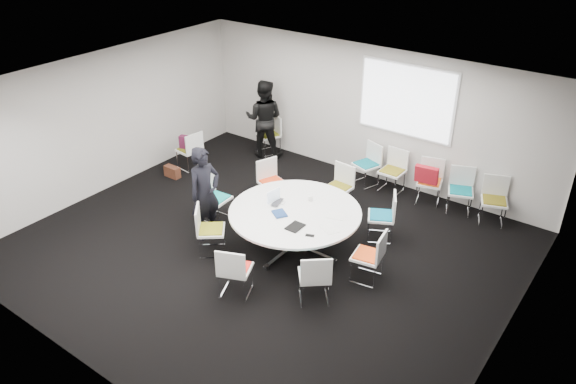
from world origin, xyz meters
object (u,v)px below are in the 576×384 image
Objects in this scene: chair_ring_g at (236,279)px; chair_back_b at (392,179)px; chair_ring_h at (314,285)px; cup at (310,198)px; person_main at (205,193)px; chair_spare_left at (190,157)px; chair_back_e at (492,209)px; brown_bag at (172,172)px; chair_back_a at (366,172)px; maroon_bag at (189,142)px; laptop at (280,203)px; conference_table at (295,220)px; chair_ring_e at (216,207)px; chair_ring_c at (338,196)px; chair_ring_f at (211,238)px; chair_ring_a at (368,265)px; chair_back_d at (459,199)px; chair_ring_d at (272,190)px; chair_ring_b at (381,224)px; person_back at (264,119)px; chair_person_back at (269,142)px; chair_back_c at (428,190)px.

chair_ring_g and chair_back_b have the same top height.
chair_ring_h is 1.82m from cup.
chair_ring_h is at bearing -90.35° from person_main.
chair_ring_h is 5.14m from chair_spare_left.
chair_back_b is at bearing -20.78° from chair_back_e.
brown_bag is (-2.19, 1.22, -0.73)m from person_main.
maroon_bag is (-3.49, -1.64, 0.34)m from chair_back_a.
laptop is 0.86× the size of brown_bag.
conference_table is 1.74m from chair_ring_e.
chair_ring_c is 1.00× the size of chair_ring_f.
chair_ring_c reaches higher than laptop.
chair_ring_g is at bearing -30.50° from brown_bag.
chair_ring_a is 1.00m from chair_ring_h.
chair_spare_left is at bearing 169.11° from cup.
chair_ring_h is (2.77, -0.86, 0.00)m from chair_ring_e.
chair_ring_e is 4.61m from chair_back_d.
chair_ring_h is 1.80m from laptop.
chair_back_b is at bearing 61.61° from chair_ring_g.
chair_back_b reaches higher than laptop.
chair_ring_d is at bearing 99.38° from chair_ring_h.
chair_ring_b is at bearing -47.69° from person_main.
chair_back_b is 9.78× the size of cup.
person_back is at bearing 136.03° from conference_table.
chair_ring_b is 4.17m from chair_person_back.
cup is (1.73, 0.55, 0.50)m from chair_ring_e.
chair_ring_b is at bearing 49.72° from chair_ring_h.
chair_back_d is (2.89, 3.79, 0.00)m from chair_ring_f.
chair_ring_a is 2.89m from chair_back_c.
chair_ring_h is (2.31, -1.97, 0.00)m from chair_ring_d.
chair_ring_d is 1.00× the size of chair_back_c.
chair_back_e is 2.44× the size of brown_bag.
chair_ring_b is 1.00× the size of chair_ring_c.
chair_back_b is at bearing -6.92° from chair_ring_b.
chair_back_d is 4.64m from person_back.
chair_back_e is (4.18, 2.94, 0.00)m from chair_ring_e.
chair_back_b is at bearing 59.45° from chair_ring_h.
cup is at bearing 86.72° from chair_ring_d.
chair_ring_g is at bearing 111.80° from chair_back_a.
brown_bag is at bearing 92.07° from chair_person_back.
chair_person_back is (-5.22, -0.00, 0.00)m from chair_back_e.
person_back is at bearing 66.10° from brown_bag.
chair_spare_left is at bearing 86.13° from brown_bag.
chair_spare_left is 0.49× the size of person_back.
chair_spare_left is at bearing -126.74° from chair_ring_e.
chair_ring_c is 2.93m from chair_person_back.
brown_bag is at bearing 68.70° from person_main.
chair_back_d is 5.72m from chair_spare_left.
chair_ring_g is 1.00× the size of chair_back_e.
chair_ring_h is at bearing 50.82° from chair_ring_f.
chair_ring_b is 1.00× the size of chair_ring_f.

